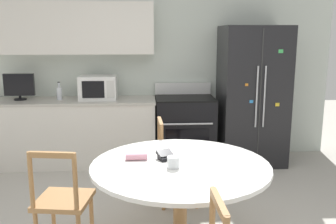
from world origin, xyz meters
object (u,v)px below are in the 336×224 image
Objects in this scene: wallet at (166,156)px; microwave at (98,88)px; oven_range at (185,129)px; counter_bottle at (59,93)px; countertop_tv at (19,86)px; dining_chair_far at (176,163)px; dining_chair_left at (63,201)px; refrigerator at (252,96)px; candle_glass at (173,163)px.

microwave is at bearing 109.87° from wallet.
oven_range is 1.77m from counter_bottle.
counter_bottle is at bearing -2.24° from countertop_tv.
counter_bottle is 1.48× the size of wallet.
dining_chair_far is 1.00× the size of dining_chair_left.
refrigerator is 2.61m from counter_bottle.
wallet is (-1.31, -2.08, -0.14)m from refrigerator.
refrigerator reaches higher than wallet.
oven_range reaches higher than candle_glass.
dining_chair_far is 0.92m from wallet.
oven_range is 1.31m from microwave.
microwave is 1.04m from countertop_tv.
oven_range reaches higher than wallet.
oven_range is at bearing 177.60° from refrigerator.
refrigerator reaches higher than microwave.
microwave reaches higher than candle_glass.
dining_chair_far is at bearing -54.83° from microwave.
countertop_tv reaches higher than dining_chair_far.
microwave is at bearing 177.82° from refrigerator.
microwave is at bearing 97.04° from dining_chair_left.
microwave reaches higher than oven_range.
wallet is (0.78, -2.16, -0.26)m from microwave.
microwave is at bearing 177.99° from oven_range.
candle_glass is 0.20m from wallet.
refrigerator reaches higher than oven_range.
refrigerator is 2.60m from candle_glass.
counter_bottle is (-2.61, 0.06, 0.06)m from refrigerator.
counter_bottle is at bearing 110.62° from dining_chair_left.
dining_chair_far reaches higher than candle_glass.
counter_bottle reaches higher than wallet.
dining_chair_left is (0.46, -2.15, -0.56)m from counter_bottle.
counter_bottle is at bearing 178.59° from refrigerator.
counter_bottle is (-0.52, -0.02, -0.07)m from microwave.
microwave is 1.74m from dining_chair_far.
dining_chair_left is 5.50× the size of wallet.
countertop_tv is (-3.13, 0.08, 0.15)m from refrigerator.
oven_range is 2.46m from dining_chair_left.
refrigerator is 2.46m from wallet.
dining_chair_left is (-0.06, -2.17, -0.62)m from microwave.
dining_chair_left is (-2.15, -2.09, -0.50)m from refrigerator.
dining_chair_left is 0.91m from wallet.
wallet is at bearing -122.24° from refrigerator.
counter_bottle is at bearing -178.28° from microwave.
candle_glass is at bearing -70.69° from microwave.
microwave is 2.51m from candle_glass.
microwave is at bearing 1.72° from counter_bottle.
counter_bottle is 2.03m from dining_chair_far.
oven_range is (-0.92, 0.04, -0.47)m from refrigerator.
countertop_tv is at bearing 122.90° from dining_chair_left.
dining_chair_far is (1.97, -1.33, -0.65)m from countertop_tv.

